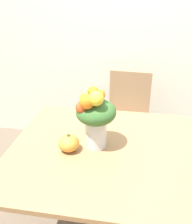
% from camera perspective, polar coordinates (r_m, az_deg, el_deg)
% --- Properties ---
extents(wall_back, '(8.00, 0.06, 2.70)m').
position_cam_1_polar(wall_back, '(2.69, 6.27, 19.59)').
color(wall_back, silver).
rests_on(wall_back, ground_plane).
extents(dining_table, '(1.17, 1.07, 0.76)m').
position_cam_1_polar(dining_table, '(1.68, 1.75, -10.72)').
color(dining_table, '#9E754C').
rests_on(dining_table, ground_plane).
extents(flower_vase, '(0.24, 0.24, 0.40)m').
position_cam_1_polar(flower_vase, '(1.55, -0.18, -1.04)').
color(flower_vase, silver).
rests_on(flower_vase, dining_table).
extents(pumpkin, '(0.13, 0.13, 0.12)m').
position_cam_1_polar(pumpkin, '(1.59, -5.95, -6.74)').
color(pumpkin, gold).
rests_on(pumpkin, dining_table).
extents(dining_chair_near_window, '(0.44, 0.44, 0.91)m').
position_cam_1_polar(dining_chair_near_window, '(2.56, 6.77, -1.39)').
color(dining_chair_near_window, '#9E7A56').
rests_on(dining_chair_near_window, ground_plane).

